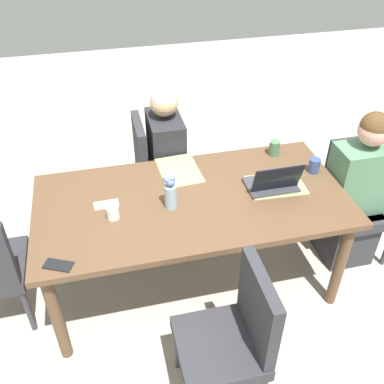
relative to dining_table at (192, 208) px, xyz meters
The scene contains 16 objects.
ground_plane 0.68m from the dining_table, ahead, with size 10.00×10.00×0.00m, color #B2A899.
dining_table is the anchor object (origin of this frame).
chair_head_right_left_near 1.26m from the dining_table, ahead, with size 0.44×0.44×0.90m.
person_head_right_left_near 1.19m from the dining_table, ahead, with size 0.40×0.36×1.19m.
chair_far_left_mid 0.81m from the dining_table, 97.79° to the left, with size 0.44×0.44×0.90m.
person_far_left_mid 0.74m from the dining_table, 92.55° to the left, with size 0.36×0.40×1.19m.
chair_near_left_far 0.84m from the dining_table, 88.20° to the right, with size 0.44×0.44×0.90m.
flower_vase 0.26m from the dining_table, 160.66° to the right, with size 0.08×0.07×0.24m.
placemat_head_right_left_near 0.57m from the dining_table, ahead, with size 0.36×0.26×0.00m, color #9EBC66.
placemat_far_left_mid 0.33m from the dining_table, 92.61° to the left, with size 0.36×0.26×0.00m, color #9EBC66.
laptop_head_right_left_near 0.54m from the dining_table, ahead, with size 0.32×0.22×0.21m.
coffee_mug_near_left 0.88m from the dining_table, ahead, with size 0.07×0.07×0.10m, color #33477A.
coffee_mug_near_right 0.51m from the dining_table, behind, with size 0.07×0.07×0.08m, color white.
coffee_mug_centre_left 0.78m from the dining_table, 27.67° to the left, with size 0.07×0.07×0.11m, color #47704C.
phone_black 0.90m from the dining_table, 154.20° to the right, with size 0.15×0.07×0.01m, color black.
phone_silver 0.53m from the dining_table, behind, with size 0.15×0.07×0.01m, color silver.
Camera 1 is at (-0.49, -2.06, 2.43)m, focal length 40.76 mm.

